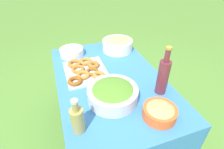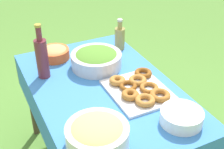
% 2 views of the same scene
% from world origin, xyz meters
% --- Properties ---
extents(ground_plane, '(14.00, 14.00, 0.00)m').
position_xyz_m(ground_plane, '(0.00, 0.00, 0.00)').
color(ground_plane, '#568C38').
extents(picnic_table, '(1.31, 0.83, 0.72)m').
position_xyz_m(picnic_table, '(0.00, 0.00, 0.62)').
color(picnic_table, '#387AC6').
rests_on(picnic_table, ground_plane).
extents(salad_bowl, '(0.34, 0.34, 0.12)m').
position_xyz_m(salad_bowl, '(-0.25, 0.06, 0.78)').
color(salad_bowl, silver).
rests_on(salad_bowl, picnic_table).
extents(pasta_bowl, '(0.30, 0.30, 0.13)m').
position_xyz_m(pasta_bowl, '(0.43, -0.23, 0.79)').
color(pasta_bowl, white).
rests_on(pasta_bowl, picnic_table).
extents(donut_platter, '(0.42, 0.36, 0.05)m').
position_xyz_m(donut_platter, '(0.14, 0.17, 0.74)').
color(donut_platter, silver).
rests_on(donut_platter, picnic_table).
extents(plate_stack, '(0.22, 0.22, 0.07)m').
position_xyz_m(plate_stack, '(0.47, 0.23, 0.76)').
color(plate_stack, white).
rests_on(plate_stack, picnic_table).
extents(olive_oil_bottle, '(0.08, 0.08, 0.23)m').
position_xyz_m(olive_oil_bottle, '(-0.42, 0.33, 0.81)').
color(olive_oil_bottle, '#998E4C').
rests_on(olive_oil_bottle, picnic_table).
extents(wine_bottle, '(0.08, 0.08, 0.36)m').
position_xyz_m(wine_bottle, '(-0.29, -0.29, 0.86)').
color(wine_bottle, maroon).
rests_on(wine_bottle, picnic_table).
extents(bread_bowl, '(0.21, 0.21, 0.09)m').
position_xyz_m(bread_bowl, '(-0.49, -0.16, 0.77)').
color(bread_bowl, '#E05B28').
rests_on(bread_bowl, picnic_table).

